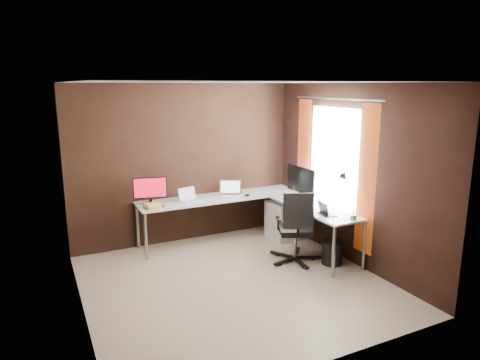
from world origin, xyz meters
The scene contains 15 objects.
room centered at (0.34, 0.07, 1.28)m, with size 3.60×3.60×2.50m.
desk centered at (0.84, 1.04, 0.68)m, with size 2.65×2.25×0.73m.
drawer_pedestal centered at (1.43, 1.15, 0.30)m, with size 0.42×0.50×0.60m, color white.
monitor_left centered at (-0.65, 1.50, 0.97)m, with size 0.48×0.18×0.42m.
monitor_right centered at (1.49, 0.76, 1.03)m, with size 0.17×0.64×0.52m.
laptop_white centered at (-0.06, 1.48, 0.77)m, with size 0.34×0.27×0.20m.
laptop_silver centered at (0.65, 1.51, 0.78)m, with size 0.43×0.38×0.24m.
laptop_black_big centered at (1.32, 0.50, 0.79)m, with size 0.44×0.48×0.26m.
laptop_black_small centered at (1.39, -0.01, 0.77)m, with size 0.23×0.29×0.18m.
book_stack centered at (-0.67, 1.32, 0.77)m, with size 0.26×0.23×0.07m.
mouse_left centered at (-0.54, 1.30, 0.75)m, with size 0.09×0.06×0.03m, color black.
mouse_corner centered at (0.87, 1.33, 0.75)m, with size 0.09×0.06×0.04m, color black.
desk_lamp centered at (1.52, -0.29, 1.12)m, with size 0.20×0.23×0.62m.
office_chair centered at (1.08, 0.24, 0.31)m, with size 0.60×0.63×1.05m.
wastebasket centered at (1.50, -0.06, 0.16)m, with size 0.29×0.29×0.33m, color black.
Camera 1 is at (-2.14, -4.55, 2.48)m, focal length 32.00 mm.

